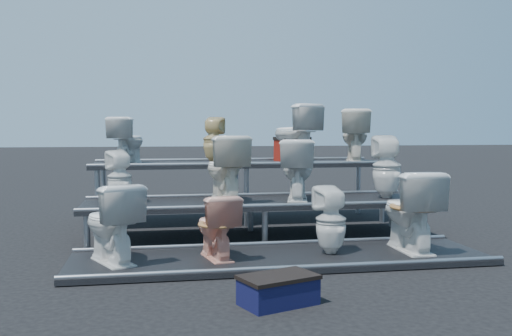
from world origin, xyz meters
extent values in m
plane|color=black|center=(0.00, 0.00, 0.00)|extent=(80.00, 80.00, 0.00)
cube|color=black|center=(0.00, -1.30, 0.03)|extent=(4.20, 1.20, 0.06)
cube|color=black|center=(0.00, 0.00, 0.23)|extent=(4.20, 1.20, 0.46)
cube|color=black|center=(0.00, 1.30, 0.43)|extent=(4.20, 1.20, 0.86)
imported|color=white|center=(-1.66, -1.30, 0.44)|extent=(0.70, 0.86, 0.77)
imported|color=#EBA18A|center=(-0.66, -1.30, 0.38)|extent=(0.47, 0.68, 0.64)
imported|color=white|center=(0.53, -1.30, 0.41)|extent=(0.36, 0.36, 0.69)
imported|color=white|center=(1.39, -1.30, 0.48)|extent=(0.49, 0.84, 0.85)
imported|color=white|center=(-1.65, 0.00, 0.78)|extent=(0.37, 0.37, 0.63)
imported|color=silver|center=(-0.40, 0.00, 0.86)|extent=(0.55, 0.84, 0.80)
imported|color=white|center=(0.50, 0.00, 0.84)|extent=(0.60, 0.82, 0.76)
imported|color=white|center=(1.69, 0.00, 0.86)|extent=(0.42, 0.43, 0.80)
imported|color=white|center=(-1.60, 1.30, 1.18)|extent=(0.58, 0.72, 0.65)
imported|color=#D3BB7D|center=(-0.40, 1.30, 1.19)|extent=(0.39, 0.39, 0.66)
imported|color=white|center=(0.80, 1.30, 1.28)|extent=(0.74, 0.94, 0.84)
imported|color=silver|center=(1.73, 1.30, 1.25)|extent=(0.63, 0.85, 0.78)
cube|color=maroon|center=(0.81, 1.50, 1.02)|extent=(0.52, 0.46, 0.32)
cube|color=#0F1036|center=(-0.34, -2.70, 0.10)|extent=(0.63, 0.50, 0.20)
camera|label=1|loc=(-1.28, -6.86, 1.33)|focal=40.00mm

